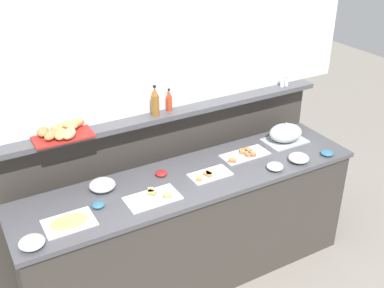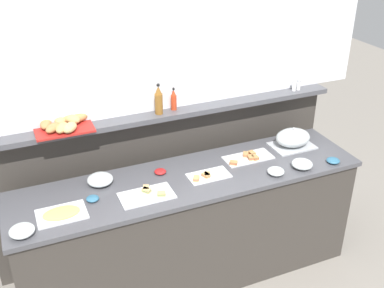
% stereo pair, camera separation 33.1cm
% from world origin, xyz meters
% --- Properties ---
extents(ground_plane, '(12.00, 12.00, 0.00)m').
position_xyz_m(ground_plane, '(0.00, 0.60, 0.00)').
color(ground_plane, gray).
extents(buffet_counter, '(2.58, 0.63, 0.93)m').
position_xyz_m(buffet_counter, '(0.00, 0.00, 0.47)').
color(buffet_counter, '#3D3833').
rests_on(buffet_counter, ground_plane).
extents(back_ledge_unit, '(2.82, 0.22, 1.27)m').
position_xyz_m(back_ledge_unit, '(0.00, 0.49, 0.67)').
color(back_ledge_unit, '#3D3833').
rests_on(back_ledge_unit, ground_plane).
extents(upper_wall_panel, '(3.42, 0.08, 1.33)m').
position_xyz_m(upper_wall_panel, '(0.00, 0.52, 1.93)').
color(upper_wall_panel, white).
rests_on(upper_wall_panel, back_ledge_unit).
extents(sandwich_platter_side, '(0.36, 0.21, 0.04)m').
position_xyz_m(sandwich_platter_side, '(-0.35, -0.11, 0.94)').
color(sandwich_platter_side, silver).
rests_on(sandwich_platter_side, buffet_counter).
extents(sandwich_platter_rear, '(0.30, 0.16, 0.04)m').
position_xyz_m(sandwich_platter_rear, '(0.12, -0.05, 0.94)').
color(sandwich_platter_rear, white).
rests_on(sandwich_platter_rear, buffet_counter).
extents(sandwich_platter_front, '(0.38, 0.17, 0.04)m').
position_xyz_m(sandwich_platter_front, '(0.51, 0.07, 0.94)').
color(sandwich_platter_front, silver).
rests_on(sandwich_platter_front, buffet_counter).
extents(cold_cuts_platter, '(0.31, 0.21, 0.02)m').
position_xyz_m(cold_cuts_platter, '(-0.92, -0.10, 0.94)').
color(cold_cuts_platter, silver).
rests_on(cold_cuts_platter, buffet_counter).
extents(serving_cloche, '(0.34, 0.24, 0.17)m').
position_xyz_m(serving_cloche, '(0.94, 0.11, 1.00)').
color(serving_cloche, '#B7BABF').
rests_on(serving_cloche, buffet_counter).
extents(glass_bowl_large, '(0.18, 0.18, 0.07)m').
position_xyz_m(glass_bowl_large, '(-0.61, 0.16, 0.96)').
color(glass_bowl_large, silver).
rests_on(glass_bowl_large, buffet_counter).
extents(glass_bowl_medium, '(0.12, 0.12, 0.05)m').
position_xyz_m(glass_bowl_medium, '(0.59, -0.21, 0.95)').
color(glass_bowl_medium, silver).
rests_on(glass_bowl_medium, buffet_counter).
extents(glass_bowl_small, '(0.16, 0.16, 0.06)m').
position_xyz_m(glass_bowl_small, '(0.82, -0.20, 0.96)').
color(glass_bowl_small, silver).
rests_on(glass_bowl_small, buffet_counter).
extents(glass_bowl_extra, '(0.15, 0.15, 0.06)m').
position_xyz_m(glass_bowl_extra, '(-1.17, -0.21, 0.95)').
color(glass_bowl_extra, silver).
rests_on(glass_bowl_extra, buffet_counter).
extents(condiment_bowl_red, '(0.09, 0.09, 0.03)m').
position_xyz_m(condiment_bowl_red, '(-0.71, -0.02, 0.94)').
color(condiment_bowl_red, teal).
rests_on(condiment_bowl_red, buffet_counter).
extents(condiment_bowl_dark, '(0.09, 0.09, 0.03)m').
position_xyz_m(condiment_bowl_dark, '(-0.18, 0.13, 0.94)').
color(condiment_bowl_dark, red).
rests_on(condiment_bowl_dark, buffet_counter).
extents(condiment_bowl_cream, '(0.10, 0.10, 0.04)m').
position_xyz_m(condiment_bowl_cream, '(1.08, -0.23, 0.95)').
color(condiment_bowl_cream, teal).
rests_on(condiment_bowl_cream, buffet_counter).
extents(hot_sauce_bottle, '(0.04, 0.04, 0.18)m').
position_xyz_m(hot_sauce_bottle, '(0.06, 0.44, 1.35)').
color(hot_sauce_bottle, red).
rests_on(hot_sauce_bottle, back_ledge_unit).
extents(vinegar_bottle_amber, '(0.06, 0.06, 0.24)m').
position_xyz_m(vinegar_bottle_amber, '(-0.07, 0.41, 1.37)').
color(vinegar_bottle_amber, '#8E5B23').
rests_on(vinegar_bottle_amber, back_ledge_unit).
extents(salt_shaker, '(0.03, 0.03, 0.09)m').
position_xyz_m(salt_shaker, '(1.12, 0.42, 1.31)').
color(salt_shaker, white).
rests_on(salt_shaker, back_ledge_unit).
extents(pepper_shaker, '(0.03, 0.03, 0.09)m').
position_xyz_m(pepper_shaker, '(1.17, 0.42, 1.31)').
color(pepper_shaker, white).
rests_on(pepper_shaker, back_ledge_unit).
extents(bread_basket, '(0.41, 0.32, 0.08)m').
position_xyz_m(bread_basket, '(-0.76, 0.44, 1.31)').
color(bread_basket, '#B2231E').
rests_on(bread_basket, back_ledge_unit).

